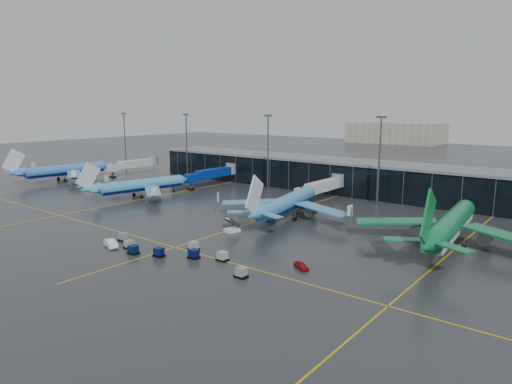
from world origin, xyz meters
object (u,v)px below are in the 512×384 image
Objects in this scene: baggage_carts at (172,251)px; service_van_white at (111,243)px; airliner_klm_west at (66,164)px; airliner_aer_lingus at (452,212)px; airliner_arkefly at (142,178)px; airliner_klm_near at (288,193)px; service_van_red at (301,265)px; mobile_airstair at (232,229)px.

service_van_white is at bearing -162.33° from baggage_carts.
airliner_aer_lingus is at bearing 5.72° from airliner_klm_west.
airliner_klm_near is (52.36, 4.87, 0.55)m from airliner_arkefly.
airliner_arkefly is at bearing 100.08° from service_van_red.
airliner_klm_west reaches higher than service_van_red.
airliner_arkefly is 10.36× the size of mobile_airstair.
mobile_airstair reaches higher than service_van_white.
airliner_aer_lingus reaches higher than airliner_klm_west.
baggage_carts is (-0.42, -38.68, -5.66)m from airliner_klm_near.
service_van_red is at bearing -53.35° from service_van_white.
airliner_klm_near is at bearing 89.38° from baggage_carts.
airliner_aer_lingus is at bearing 44.99° from baggage_carts.
airliner_klm_west reaches higher than mobile_airstair.
service_van_white is (-53.44, -44.17, -6.20)m from airliner_aer_lingus.
airliner_klm_near is at bearing 99.06° from mobile_airstair.
service_van_white is at bearing -145.16° from airliner_aer_lingus.
airliner_klm_near is at bearing 5.61° from airliner_klm_west.
baggage_carts is (102.20, -36.35, -5.63)m from airliner_klm_west.
service_van_red is at bearing -122.51° from airliner_aer_lingus.
airliner_klm_near is 19.99m from mobile_airstair.
airliner_arkefly is 10.49× the size of service_van_red.
airliner_klm_near is at bearing 176.96° from airliner_aer_lingus.
airliner_klm_near is at bearing -0.99° from service_van_white.
baggage_carts is at bearing -15.27° from airliner_klm_west.
service_van_white is at bearing -119.50° from airliner_klm_near.
airliner_arkefly is 52.22m from mobile_airstair.
airliner_klm_west is at bearing 82.38° from service_van_white.
airliner_arkefly is 92.01m from airliner_aer_lingus.
airliner_arkefly reaches higher than service_van_red.
baggage_carts is 25.21m from service_van_red.
airliner_klm_west is 128.87m from service_van_red.
service_van_white is (88.63, -40.67, -5.57)m from airliner_klm_west.
airliner_klm_west is at bearing 176.67° from airliner_aer_lingus.
airliner_arkefly is at bearing 179.03° from airliner_aer_lingus.
airliner_klm_near reaches higher than mobile_airstair.
service_van_white is (38.37, -38.13, -5.05)m from airliner_arkefly.
airliner_klm_west is 0.91× the size of airliner_aer_lingus.
airliner_klm_near is 11.48× the size of service_van_red.
service_van_red is (75.52, -24.89, -5.25)m from airliner_arkefly.
airliner_klm_west is 11.28× the size of mobile_airstair.
service_van_red is 0.73× the size of service_van_white.
airliner_arkefly is 0.91× the size of airliner_klm_near.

